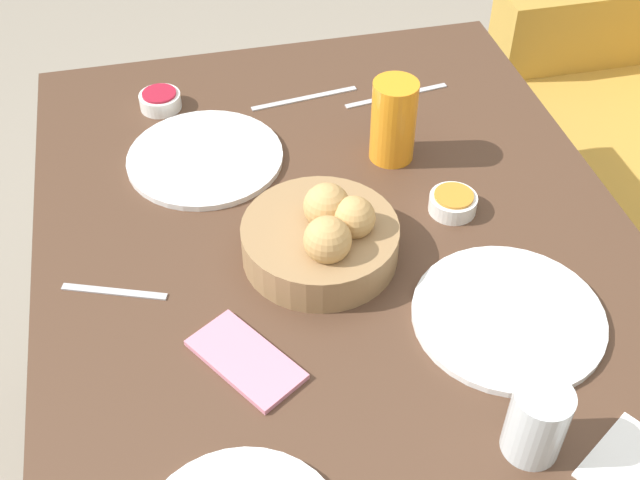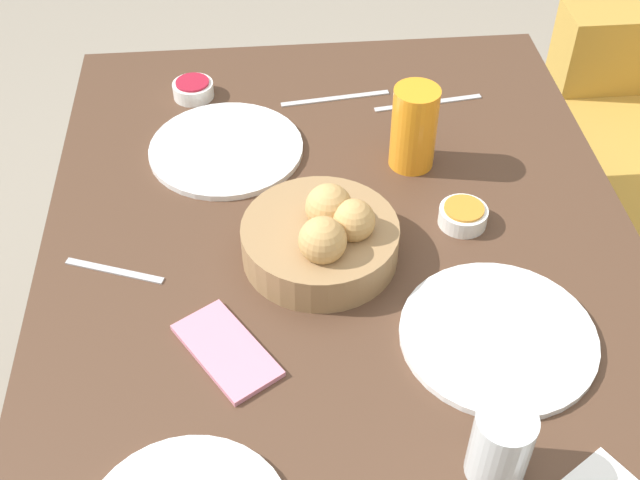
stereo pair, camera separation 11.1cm
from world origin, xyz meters
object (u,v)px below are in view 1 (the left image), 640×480
at_px(juice_glass, 393,121).
at_px(cell_phone, 246,359).
at_px(plate_near_left, 205,158).
at_px(spoon_coffee, 114,292).
at_px(jam_bowl_berry, 160,100).
at_px(water_tumbler, 537,422).
at_px(bread_basket, 323,237).
at_px(jam_bowl_honey, 453,203).
at_px(knife_silver, 397,96).
at_px(plate_far_center, 508,316).
at_px(fork_silver, 305,98).

height_order(juice_glass, cell_phone, juice_glass).
height_order(plate_near_left, spoon_coffee, plate_near_left).
bearing_deg(cell_phone, juice_glass, 140.41).
bearing_deg(jam_bowl_berry, water_tumbler, 24.33).
bearing_deg(plate_near_left, jam_bowl_berry, -161.16).
bearing_deg(cell_phone, water_tumbler, 56.92).
height_order(bread_basket, juice_glass, juice_glass).
height_order(bread_basket, spoon_coffee, bread_basket).
distance_m(juice_glass, jam_bowl_honey, 0.16).
bearing_deg(cell_phone, knife_silver, 145.63).
height_order(plate_near_left, knife_silver, plate_near_left).
bearing_deg(plate_far_center, plate_near_left, -140.93).
height_order(water_tumbler, cell_phone, water_tumbler).
bearing_deg(jam_bowl_honey, plate_near_left, -120.62).
height_order(jam_bowl_honey, cell_phone, jam_bowl_honey).
bearing_deg(jam_bowl_honey, fork_silver, -155.69).
relative_size(plate_far_center, fork_silver, 1.30).
distance_m(bread_basket, fork_silver, 0.39).
xyz_separation_m(plate_near_left, jam_bowl_honey, (0.20, 0.34, 0.01)).
xyz_separation_m(bread_basket, plate_near_left, (-0.26, -0.13, -0.03)).
bearing_deg(fork_silver, knife_silver, 79.94).
bearing_deg(water_tumbler, jam_bowl_berry, -155.67).
bearing_deg(spoon_coffee, knife_silver, 125.54).
height_order(plate_far_center, fork_silver, plate_far_center).
bearing_deg(jam_bowl_berry, juice_glass, 57.70).
xyz_separation_m(bread_basket, spoon_coffee, (0.00, -0.29, -0.04)).
bearing_deg(bread_basket, juice_glass, 141.34).
bearing_deg(juice_glass, plate_far_center, 7.66).
bearing_deg(knife_silver, juice_glass, -20.16).
xyz_separation_m(water_tumbler, knife_silver, (-0.71, 0.06, -0.05)).
bearing_deg(jam_bowl_honey, plate_far_center, -0.47).
distance_m(bread_basket, plate_near_left, 0.29).
bearing_deg(plate_near_left, jam_bowl_honey, 59.38).
relative_size(fork_silver, cell_phone, 1.16).
height_order(water_tumbler, jam_bowl_honey, water_tumbler).
xyz_separation_m(plate_near_left, water_tumbler, (0.60, 0.29, 0.04)).
bearing_deg(knife_silver, plate_far_center, -1.09).
distance_m(bread_basket, spoon_coffee, 0.29).
bearing_deg(spoon_coffee, juice_glass, 114.21).
distance_m(plate_far_center, juice_glass, 0.37).
relative_size(plate_near_left, water_tumbler, 2.53).
bearing_deg(water_tumbler, plate_near_left, -154.25).
relative_size(plate_near_left, spoon_coffee, 1.79).
distance_m(plate_near_left, juice_glass, 0.30).
bearing_deg(plate_far_center, water_tumbler, -15.54).
bearing_deg(spoon_coffee, jam_bowl_honey, 96.23).
relative_size(bread_basket, jam_bowl_honey, 3.07).
relative_size(knife_silver, spoon_coffee, 1.38).
xyz_separation_m(bread_basket, jam_bowl_berry, (-0.42, -0.19, -0.02)).
bearing_deg(juice_glass, bread_basket, -38.66).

